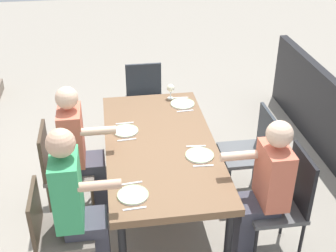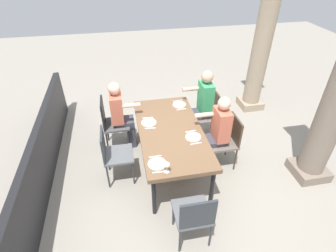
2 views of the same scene
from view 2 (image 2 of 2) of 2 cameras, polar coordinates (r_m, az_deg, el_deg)
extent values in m
plane|color=gray|center=(4.55, 0.50, -8.35)|extent=(16.00, 16.00, 0.00)
cube|color=brown|center=(4.10, 0.55, -1.22)|extent=(1.94, 0.97, 0.06)
cylinder|color=black|center=(5.09, 2.98, 1.87)|extent=(0.06, 0.06, 0.67)
cylinder|color=black|center=(3.81, 9.42, -12.93)|extent=(0.06, 0.06, 0.67)
cylinder|color=black|center=(4.99, -6.08, 0.88)|extent=(0.06, 0.06, 0.67)
cylinder|color=black|center=(3.66, -3.02, -14.90)|extent=(0.06, 0.06, 0.67)
cube|color=#6A6158|center=(4.98, 8.26, 2.14)|extent=(0.44, 0.44, 0.04)
cube|color=#473828|center=(4.94, 10.67, 4.33)|extent=(0.42, 0.03, 0.40)
cylinder|color=#473828|center=(5.21, 5.43, 0.94)|extent=(0.03, 0.03, 0.43)
cylinder|color=#473828|center=(4.91, 6.61, -1.53)|extent=(0.03, 0.03, 0.43)
cylinder|color=#473828|center=(5.32, 9.38, 1.38)|extent=(0.03, 0.03, 0.43)
cylinder|color=#473828|center=(5.03, 10.76, -1.01)|extent=(0.03, 0.03, 0.43)
cube|color=#4F4F50|center=(4.74, -10.98, 0.36)|extent=(0.44, 0.44, 0.04)
cube|color=black|center=(4.61, -13.79, 2.60)|extent=(0.42, 0.03, 0.50)
cylinder|color=black|center=(4.73, -8.27, -3.14)|extent=(0.03, 0.03, 0.46)
cylinder|color=black|center=(5.03, -8.59, -0.48)|extent=(0.03, 0.03, 0.46)
cylinder|color=black|center=(4.74, -12.85, -3.64)|extent=(0.03, 0.03, 0.46)
cylinder|color=black|center=(5.04, -12.89, -0.96)|extent=(0.03, 0.03, 0.46)
cube|color=#6A6158|center=(4.38, 11.48, -3.42)|extent=(0.44, 0.44, 0.04)
cube|color=#473828|center=(4.32, 14.28, -0.81)|extent=(0.42, 0.03, 0.44)
cylinder|color=#473828|center=(4.60, 8.10, -4.57)|extent=(0.03, 0.03, 0.44)
cylinder|color=#473828|center=(4.34, 9.63, -7.73)|extent=(0.03, 0.03, 0.44)
cylinder|color=#473828|center=(4.72, 12.49, -3.93)|extent=(0.03, 0.03, 0.44)
cylinder|color=#473828|center=(4.47, 14.26, -6.96)|extent=(0.03, 0.03, 0.44)
cube|color=#5B5E61|center=(4.11, -10.56, -6.07)|extent=(0.44, 0.44, 0.04)
cube|color=#2D3338|center=(3.98, -13.76, -4.01)|extent=(0.42, 0.03, 0.44)
cylinder|color=#2D3338|center=(4.13, -7.42, -10.03)|extent=(0.03, 0.03, 0.45)
cylinder|color=#2D3338|center=(4.41, -7.85, -6.55)|extent=(0.03, 0.03, 0.45)
cylinder|color=#2D3338|center=(4.15, -12.74, -10.59)|extent=(0.03, 0.03, 0.45)
cylinder|color=#2D3338|center=(4.42, -12.79, -7.08)|extent=(0.03, 0.03, 0.45)
cube|color=#5B5E61|center=(3.37, 5.21, -17.95)|extent=(0.44, 0.44, 0.04)
cube|color=#2D3338|center=(3.09, 6.45, -18.55)|extent=(0.03, 0.42, 0.42)
cylinder|color=#2D3338|center=(3.71, 7.16, -17.30)|extent=(0.03, 0.03, 0.44)
cylinder|color=#2D3338|center=(3.64, 1.13, -18.34)|extent=(0.03, 0.03, 0.44)
cylinder|color=#2D3338|center=(3.51, 9.10, -22.09)|extent=(0.03, 0.03, 0.44)
cylinder|color=#2D3338|center=(3.43, 2.56, -23.36)|extent=(0.03, 0.03, 0.44)
cube|color=#3F3F4C|center=(4.44, 8.09, -6.11)|extent=(0.24, 0.14, 0.46)
cube|color=#3F3F4C|center=(4.29, 9.54, -3.14)|extent=(0.28, 0.32, 0.10)
cube|color=#CC664C|center=(4.15, 11.38, 0.35)|extent=(0.34, 0.20, 0.51)
sphere|color=beige|center=(3.95, 12.00, 4.77)|extent=(0.19, 0.19, 0.19)
cylinder|color=beige|center=(4.11, 7.76, 2.37)|extent=(0.07, 0.30, 0.07)
cube|color=#3F3F4C|center=(5.03, 5.32, -0.18)|extent=(0.24, 0.14, 0.46)
cube|color=#3F3F4C|center=(4.90, 6.51, 2.59)|extent=(0.28, 0.32, 0.10)
cube|color=#389E60|center=(4.76, 8.05, 6.05)|extent=(0.34, 0.20, 0.56)
sphere|color=tan|center=(4.58, 8.47, 10.44)|extent=(0.21, 0.21, 0.21)
cylinder|color=tan|center=(4.75, 4.88, 7.92)|extent=(0.07, 0.30, 0.07)
cube|color=#3F3F4C|center=(4.88, -7.89, -1.71)|extent=(0.24, 0.14, 0.46)
cube|color=#3F3F4C|center=(4.72, -9.25, 0.88)|extent=(0.28, 0.32, 0.10)
cube|color=#CC664C|center=(4.56, -10.98, 3.80)|extent=(0.34, 0.20, 0.49)
sphere|color=beige|center=(4.38, -11.52, 7.90)|extent=(0.20, 0.20, 0.20)
cylinder|color=beige|center=(4.38, -7.94, 4.41)|extent=(0.07, 0.30, 0.07)
cube|color=tan|center=(6.32, 17.15, 4.72)|extent=(0.47, 0.47, 0.16)
cylinder|color=tan|center=(5.74, 19.84, 17.63)|extent=(0.36, 0.36, 2.84)
cube|color=gray|center=(4.91, 27.87, -8.33)|extent=(0.51, 0.51, 0.16)
cube|color=black|center=(4.39, -25.43, -6.70)|extent=(4.34, 0.10, 0.90)
cylinder|color=white|center=(4.70, 2.44, 4.59)|extent=(0.24, 0.24, 0.01)
torus|color=#A9CD91|center=(4.69, 2.44, 4.66)|extent=(0.24, 0.24, 0.01)
cube|color=silver|center=(4.82, 2.04, 5.46)|extent=(0.03, 0.17, 0.01)
cube|color=silver|center=(4.57, 2.86, 3.60)|extent=(0.03, 0.17, 0.01)
cylinder|color=white|center=(4.24, -4.12, 0.72)|extent=(0.24, 0.24, 0.01)
torus|color=#A9CD91|center=(4.23, -4.12, 0.80)|extent=(0.24, 0.24, 0.01)
cube|color=silver|center=(4.36, -4.38, 1.79)|extent=(0.03, 0.17, 0.01)
cube|color=silver|center=(4.12, -3.84, -0.48)|extent=(0.03, 0.17, 0.01)
cylinder|color=white|center=(3.94, 5.42, -2.37)|extent=(0.24, 0.24, 0.01)
torus|color=#A9CD91|center=(3.94, 5.42, -2.29)|extent=(0.24, 0.24, 0.01)
cube|color=silver|center=(4.06, 4.85, -1.13)|extent=(0.03, 0.17, 0.01)
cube|color=silver|center=(3.83, 6.01, -3.75)|extent=(0.02, 0.17, 0.01)
cylinder|color=white|center=(3.50, -2.37, -8.11)|extent=(0.25, 0.25, 0.01)
torus|color=#A9CD91|center=(3.49, -2.37, -8.03)|extent=(0.25, 0.25, 0.01)
cylinder|color=white|center=(3.40, -0.25, -9.76)|extent=(0.06, 0.06, 0.00)
cylinder|color=white|center=(3.37, -0.25, -9.26)|extent=(0.01, 0.01, 0.08)
sphere|color=#F2EFCC|center=(3.32, -0.25, -8.34)|extent=(0.08, 0.08, 0.08)
cube|color=silver|center=(3.61, -2.74, -6.53)|extent=(0.02, 0.17, 0.01)
cube|color=silver|center=(3.39, -1.96, -9.87)|extent=(0.02, 0.17, 0.01)
camera|label=1|loc=(6.66, -1.88, 33.13)|focal=48.31mm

